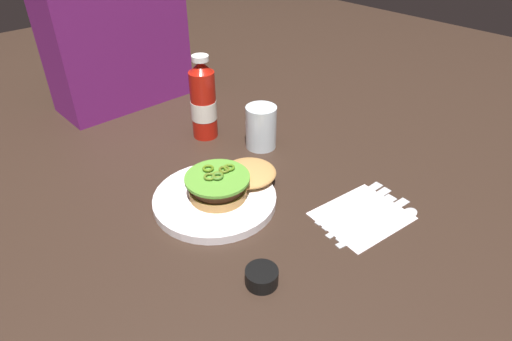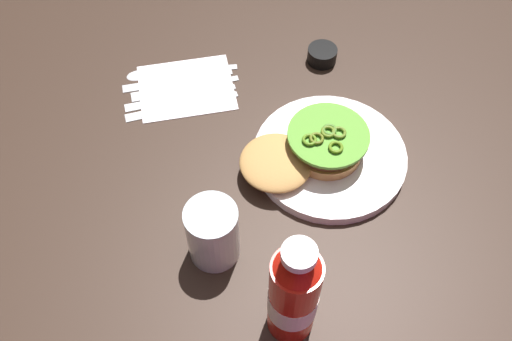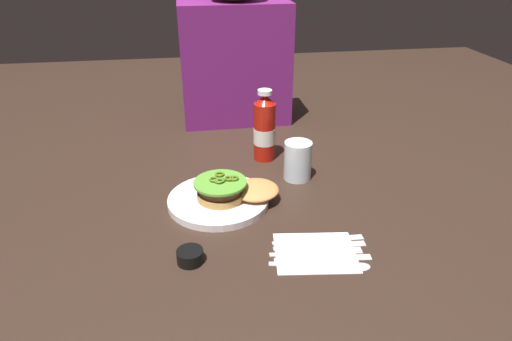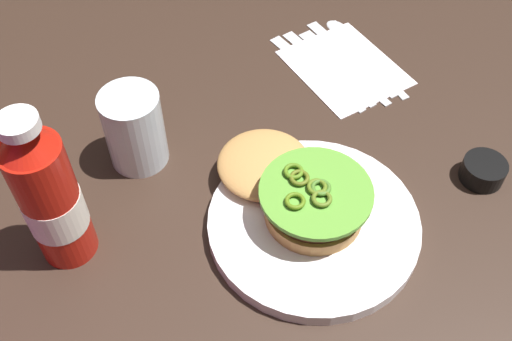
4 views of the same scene
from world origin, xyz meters
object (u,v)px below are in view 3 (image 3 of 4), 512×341
(condiment_cup, at_px, (190,256))
(fork_utensil, at_px, (324,250))
(napkin, at_px, (315,252))
(water_glass, at_px, (298,161))
(ketchup_bottle, at_px, (264,129))
(dinner_plate, at_px, (218,200))
(burger_sandwich, at_px, (234,190))
(butter_knife, at_px, (326,244))
(steak_knife, at_px, (324,238))
(diner_person, at_px, (235,47))
(spoon_utensil, at_px, (334,264))
(table_knife, at_px, (329,257))

(condiment_cup, xyz_separation_m, fork_utensil, (0.28, -0.01, -0.01))
(napkin, bearing_deg, water_glass, 83.09)
(ketchup_bottle, height_order, condiment_cup, ketchup_bottle)
(dinner_plate, distance_m, condiment_cup, 0.23)
(burger_sandwich, distance_m, butter_knife, 0.27)
(steak_knife, bearing_deg, water_glass, 88.23)
(diner_person, bearing_deg, ketchup_bottle, -82.35)
(dinner_plate, relative_size, napkin, 1.48)
(water_glass, relative_size, butter_knife, 0.53)
(dinner_plate, height_order, water_glass, water_glass)
(spoon_utensil, distance_m, table_knife, 0.02)
(burger_sandwich, bearing_deg, spoon_utensil, -58.35)
(condiment_cup, xyz_separation_m, diner_person, (0.19, 0.77, 0.25))
(spoon_utensil, relative_size, steak_knife, 1.00)
(ketchup_bottle, relative_size, spoon_utensil, 1.04)
(diner_person, bearing_deg, spoon_utensil, -83.45)
(fork_utensil, bearing_deg, diner_person, 96.52)
(steak_knife, bearing_deg, burger_sandwich, 133.28)
(butter_knife, bearing_deg, condiment_cup, -178.41)
(burger_sandwich, relative_size, table_knife, 1.06)
(ketchup_bottle, xyz_separation_m, spoon_utensil, (0.05, -0.51, -0.09))
(burger_sandwich, height_order, diner_person, diner_person)
(ketchup_bottle, bearing_deg, burger_sandwich, -115.88)
(butter_knife, bearing_deg, burger_sandwich, 129.75)
(condiment_cup, distance_m, steak_knife, 0.29)
(dinner_plate, bearing_deg, spoon_utensil, -52.94)
(ketchup_bottle, relative_size, napkin, 1.26)
(table_knife, bearing_deg, ketchup_bottle, 95.92)
(water_glass, bearing_deg, napkin, -96.91)
(dinner_plate, relative_size, table_knife, 1.23)
(napkin, relative_size, butter_knife, 0.84)
(table_knife, relative_size, steak_knife, 1.00)
(condiment_cup, height_order, table_knife, condiment_cup)
(dinner_plate, distance_m, table_knife, 0.32)
(fork_utensil, height_order, diner_person, diner_person)
(spoon_utensil, relative_size, table_knife, 1.00)
(dinner_plate, bearing_deg, steak_knife, -41.24)
(dinner_plate, distance_m, steak_knife, 0.28)
(butter_knife, bearing_deg, water_glass, 87.85)
(ketchup_bottle, bearing_deg, butter_knife, -82.87)
(water_glass, xyz_separation_m, condiment_cup, (-0.30, -0.32, -0.04))
(ketchup_bottle, xyz_separation_m, diner_person, (-0.04, 0.32, 0.17))
(water_glass, relative_size, fork_utensil, 0.54)
(diner_person, bearing_deg, napkin, -84.85)
(dinner_plate, bearing_deg, water_glass, 24.29)
(condiment_cup, bearing_deg, ketchup_bottle, 63.00)
(condiment_cup, relative_size, napkin, 0.33)
(water_glass, bearing_deg, diner_person, 103.54)
(ketchup_bottle, relative_size, condiment_cup, 3.85)
(table_knife, bearing_deg, diner_person, 96.62)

